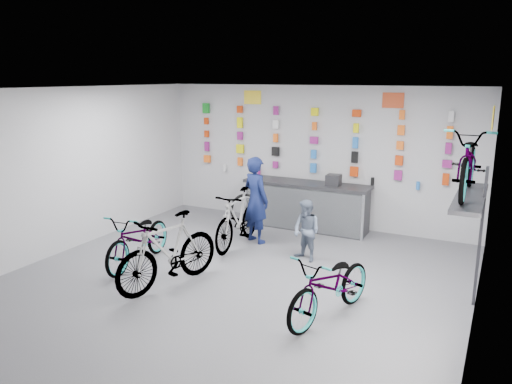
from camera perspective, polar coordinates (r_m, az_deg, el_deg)
The scene contains 20 objects.
floor at distance 7.79m, azimuth -3.98°, elevation -11.05°, with size 8.00×8.00×0.00m, color #515055.
ceiling at distance 7.11m, azimuth -4.37°, elevation 11.59°, with size 8.00×8.00×0.00m, color white.
wall_back at distance 10.87m, azimuth 6.73°, elevation 4.11°, with size 7.00×7.00×0.00m, color #BCBCBE.
wall_left at distance 9.55m, azimuth -22.51°, elevation 1.95°, with size 8.00×8.00×0.00m, color #BCBCBE.
wall_right at distance 6.32m, azimuth 24.28°, elevation -3.54°, with size 8.00×8.00×0.00m, color #BCBCBE.
counter at distance 10.65m, azimuth 5.73°, elevation -1.62°, with size 2.70×0.66×1.00m.
merch_wall at distance 10.75m, azimuth 6.80°, elevation 5.47°, with size 5.57×0.08×1.56m.
wall_bracket at distance 7.50m, azimuth 23.43°, elevation -1.26°, with size 0.39×1.90×2.00m.
sign_left at distance 11.33m, azimuth -0.40°, elevation 10.77°, with size 0.42×0.02×0.30m, color yellow.
sign_right at distance 10.29m, azimuth 15.40°, elevation 10.07°, with size 0.42×0.02×0.30m, color #D34C25.
sign_side at distance 7.31m, azimuth 25.47°, elevation 7.66°, with size 0.02×0.40×0.30m, color yellow.
bike_left at distance 8.81m, azimuth -13.25°, elevation -5.15°, with size 0.63×1.82×0.95m, color gray.
bike_center at distance 7.80m, azimuth -9.99°, elevation -6.65°, with size 0.54×1.91×1.15m, color gray.
bike_right at distance 6.81m, azimuth 8.56°, elevation -10.52°, with size 0.62×1.79×0.94m, color gray.
bike_service at distance 9.49m, azimuth -2.12°, elevation -3.02°, with size 0.52×1.83×1.10m, color gray.
bike_wall at distance 7.39m, azimuth 23.24°, elevation 3.23°, with size 0.63×1.80×0.95m, color gray.
clerk at distance 9.66m, azimuth -0.01°, elevation -0.90°, with size 0.62×0.41×1.69m, color #0F1843.
customer at distance 8.79m, azimuth 5.78°, elevation -4.43°, with size 0.53×0.41×1.09m, color slate.
spare_wheel at distance 10.86m, azimuth -1.16°, elevation -2.04°, with size 0.76×0.41×0.71m.
register at distance 10.33m, azimuth 8.85°, elevation 1.37°, with size 0.28×0.30×0.22m, color black.
Camera 1 is at (3.67, -6.09, 3.19)m, focal length 35.00 mm.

